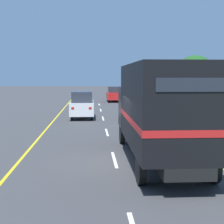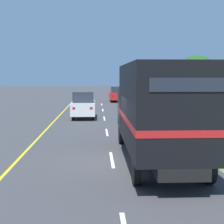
{
  "view_description": "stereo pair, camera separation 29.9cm",
  "coord_description": "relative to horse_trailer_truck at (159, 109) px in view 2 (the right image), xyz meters",
  "views": [
    {
      "loc": [
        -0.89,
        -12.89,
        3.28
      ],
      "look_at": [
        0.3,
        6.89,
        1.2
      ],
      "focal_mm": 55.0,
      "sensor_mm": 36.0,
      "label": 1
    },
    {
      "loc": [
        -0.59,
        -12.9,
        3.28
      ],
      "look_at": [
        0.3,
        6.89,
        1.2
      ],
      "focal_mm": 55.0,
      "sensor_mm": 36.0,
      "label": 2
    }
  ],
  "objects": [
    {
      "name": "centre_dash_farthest",
      "position": [
        -1.71,
        27.06,
        -2.05
      ],
      "size": [
        0.12,
        2.6,
        0.01
      ],
      "primitive_type": "cube",
      "color": "white",
      "rests_on": "ground"
    },
    {
      "name": "centre_dash_mid_b",
      "position": [
        -1.71,
        13.86,
        -2.05
      ],
      "size": [
        0.12,
        2.6,
        0.01
      ],
      "primitive_type": "cube",
      "color": "white",
      "rests_on": "ground"
    },
    {
      "name": "centre_dash_mid_a",
      "position": [
        -1.71,
        7.26,
        -2.05
      ],
      "size": [
        0.12,
        2.6,
        0.01
      ],
      "primitive_type": "cube",
      "color": "white",
      "rests_on": "ground"
    },
    {
      "name": "roadside_tree_mid",
      "position": [
        6.0,
        15.56,
        1.25
      ],
      "size": [
        3.38,
        3.38,
        5.0
      ],
      "color": "#4C3823",
      "rests_on": "ground"
    },
    {
      "name": "highway_sign",
      "position": [
        4.03,
        5.94,
        -0.48
      ],
      "size": [
        2.32,
        0.09,
        2.61
      ],
      "color": "#9E9EA3",
      "rests_on": "ground"
    },
    {
      "name": "centre_dash_near",
      "position": [
        -1.71,
        0.66,
        -2.05
      ],
      "size": [
        0.12,
        2.6,
        0.01
      ],
      "primitive_type": "cube",
      "color": "white",
      "rests_on": "ground"
    },
    {
      "name": "edge_line_yellow",
      "position": [
        -5.41,
        11.93,
        -2.05
      ],
      "size": [
        0.12,
        59.01,
        0.01
      ],
      "primitive_type": "cube",
      "color": "yellow",
      "rests_on": "ground"
    },
    {
      "name": "lead_car_white",
      "position": [
        -3.32,
        14.06,
        -1.02
      ],
      "size": [
        1.8,
        3.9,
        2.09
      ],
      "color": "black",
      "rests_on": "ground"
    },
    {
      "name": "ground_plane",
      "position": [
        -1.71,
        0.32,
        -2.05
      ],
      "size": [
        200.0,
        200.0,
        0.0
      ],
      "primitive_type": "plane",
      "color": "#3D3D3F"
    },
    {
      "name": "horse_trailer_truck",
      "position": [
        0.0,
        0.0,
        0.0
      ],
      "size": [
        2.62,
        8.57,
        3.7
      ],
      "color": "black",
      "rests_on": "ground"
    },
    {
      "name": "lead_car_red_ahead",
      "position": [
        0.3,
        31.38,
        -1.07
      ],
      "size": [
        1.8,
        4.6,
        1.96
      ],
      "color": "black",
      "rests_on": "ground"
    },
    {
      "name": "centre_dash_far",
      "position": [
        -1.71,
        20.46,
        -2.05
      ],
      "size": [
        0.12,
        2.6,
        0.01
      ],
      "primitive_type": "cube",
      "color": "white",
      "rests_on": "ground"
    }
  ]
}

